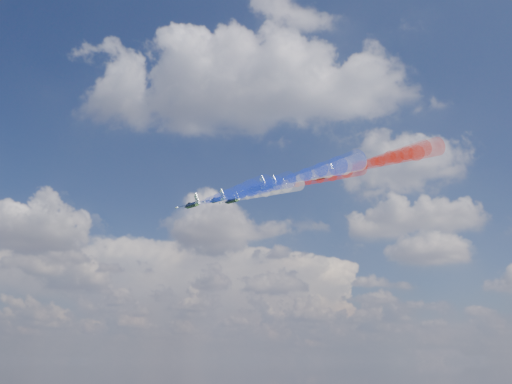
# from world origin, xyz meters

# --- Properties ---
(jet_lead) EXTENTS (14.09, 14.50, 7.35)m
(jet_lead) POSITION_xyz_m (-4.33, 11.95, 147.11)
(jet_lead) COLOR black
(trail_lead) EXTENTS (22.50, 30.49, 9.65)m
(trail_lead) POSITION_xyz_m (7.81, -5.87, 143.92)
(trail_lead) COLOR white
(jet_inner_left) EXTENTS (14.09, 14.50, 7.35)m
(jet_inner_left) POSITION_xyz_m (-5.28, -4.52, 142.73)
(jet_inner_left) COLOR black
(trail_inner_left) EXTENTS (22.50, 30.49, 9.65)m
(trail_inner_left) POSITION_xyz_m (6.86, -22.34, 139.54)
(trail_inner_left) COLOR #1B36E8
(jet_inner_right) EXTENTS (14.09, 14.50, 7.35)m
(jet_inner_right) POSITION_xyz_m (9.95, 6.12, 148.29)
(jet_inner_right) COLOR black
(trail_inner_right) EXTENTS (22.50, 30.49, 9.65)m
(trail_inner_right) POSITION_xyz_m (22.09, -11.70, 145.10)
(trail_inner_right) COLOR red
(jet_outer_left) EXTENTS (14.09, 14.50, 7.35)m
(jet_outer_left) POSITION_xyz_m (-8.48, -18.40, 137.54)
(jet_outer_left) COLOR black
(trail_outer_left) EXTENTS (22.50, 30.49, 9.65)m
(trail_outer_left) POSITION_xyz_m (3.66, -36.22, 134.34)
(trail_outer_left) COLOR #1B36E8
(jet_center_third) EXTENTS (14.09, 14.50, 7.35)m
(jet_center_third) POSITION_xyz_m (8.85, -9.24, 144.14)
(jet_center_third) COLOR black
(trail_center_third) EXTENTS (22.50, 30.49, 9.65)m
(trail_center_third) POSITION_xyz_m (20.99, -27.06, 140.95)
(trail_center_third) COLOR white
(jet_outer_right) EXTENTS (14.09, 14.50, 7.35)m
(jet_outer_right) POSITION_xyz_m (23.22, 0.73, 150.21)
(jet_outer_right) COLOR black
(trail_outer_right) EXTENTS (22.50, 30.49, 9.65)m
(trail_outer_right) POSITION_xyz_m (35.36, -17.09, 147.01)
(trail_outer_right) COLOR red
(jet_rear_left) EXTENTS (14.09, 14.50, 7.35)m
(jet_rear_left) POSITION_xyz_m (7.79, -23.55, 139.39)
(jet_rear_left) COLOR black
(trail_rear_left) EXTENTS (22.50, 30.49, 9.65)m
(trail_rear_left) POSITION_xyz_m (19.93, -41.38, 136.19)
(trail_rear_left) COLOR #1B36E8
(jet_rear_right) EXTENTS (14.09, 14.50, 7.35)m
(jet_rear_right) POSITION_xyz_m (23.01, -13.08, 145.09)
(jet_rear_right) COLOR black
(trail_rear_right) EXTENTS (22.50, 30.49, 9.65)m
(trail_rear_right) POSITION_xyz_m (35.15, -30.91, 141.90)
(trail_rear_right) COLOR red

